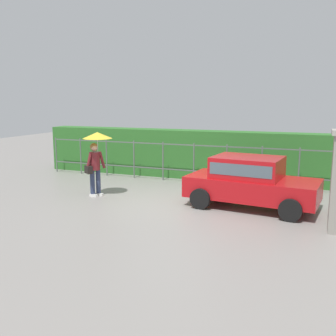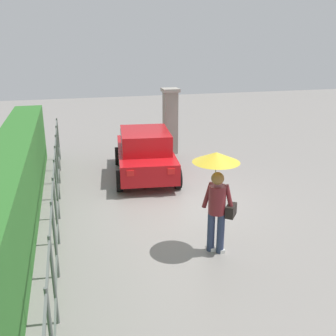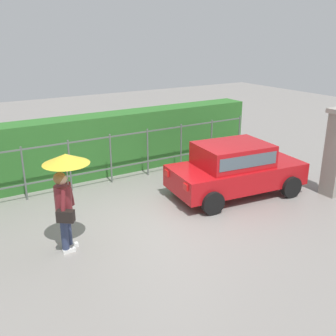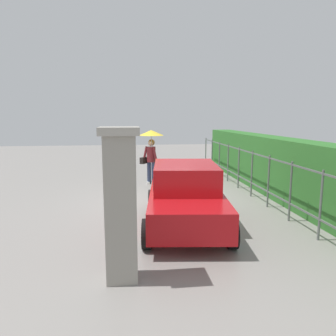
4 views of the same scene
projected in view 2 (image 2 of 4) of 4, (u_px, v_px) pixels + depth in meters
The scene contains 6 objects.
ground_plane at pixel (182, 203), 10.32m from camera, with size 40.00×40.00×0.00m, color gray.
car at pixel (145, 151), 12.10m from camera, with size 3.88×2.20×1.48m.
pedestrian at pixel (217, 181), 7.55m from camera, with size 0.93×0.93×2.08m.
gate_pillar at pixel (170, 120), 14.45m from camera, with size 0.60×0.60×2.42m.
fence_section at pixel (56, 197), 8.57m from camera, with size 11.29×0.05×1.50m.
hedge_row at pixel (11, 196), 8.31m from camera, with size 12.24×0.90×1.90m, color #2D6B28.
Camera 2 is at (-9.10, 2.73, 4.15)m, focal length 41.58 mm.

